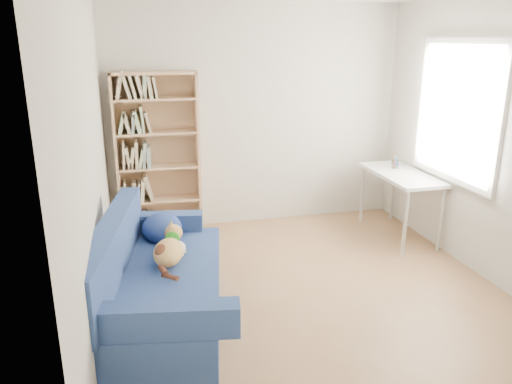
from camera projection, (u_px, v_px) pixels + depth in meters
ground at (309, 295)px, 4.47m from camera, size 4.00×4.00×0.00m
room_shell at (326, 112)px, 4.03m from camera, size 3.54×4.04×2.62m
sofa at (157, 287)px, 3.90m from camera, size 1.17×1.99×0.91m
bookshelf at (158, 162)px, 5.65m from camera, size 0.93×0.29×1.86m
desk at (401, 180)px, 5.64m from camera, size 0.52×1.13×0.75m
pen_cup at (395, 163)px, 5.79m from camera, size 0.08×0.08×0.16m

